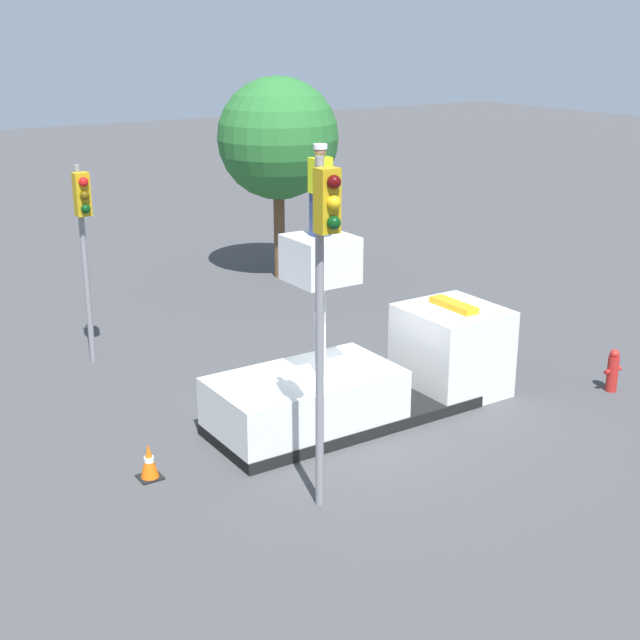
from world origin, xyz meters
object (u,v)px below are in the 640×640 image
at_px(traffic_light_pole, 324,271).
at_px(traffic_light_across, 84,226).
at_px(fire_hydrant, 613,371).
at_px(bucket_truck, 369,376).
at_px(traffic_cone_rear, 149,462).
at_px(tree_left_bg, 278,139).
at_px(worker, 320,190).

height_order(traffic_light_pole, traffic_light_across, traffic_light_pole).
distance_m(traffic_light_across, fire_hydrant, 12.57).
bearing_deg(bucket_truck, traffic_cone_rear, -178.67).
bearing_deg(tree_left_bg, traffic_cone_rear, -130.57).
bearing_deg(traffic_cone_rear, bucket_truck, 1.33).
bearing_deg(tree_left_bg, traffic_light_pole, -117.81).
bearing_deg(worker, bucket_truck, 0.00).
xyz_separation_m(worker, traffic_cone_rear, (-3.80, -0.12, -4.58)).
distance_m(worker, tree_left_bg, 11.67).
bearing_deg(traffic_light_pole, traffic_light_across, 95.83).
bearing_deg(traffic_light_pole, bucket_truck, 43.00).
height_order(worker, traffic_light_across, worker).
xyz_separation_m(traffic_light_pole, tree_left_bg, (6.93, 13.14, 0.27)).
bearing_deg(tree_left_bg, traffic_light_across, -151.13).
relative_size(worker, tree_left_bg, 0.27).
xyz_separation_m(fire_hydrant, traffic_cone_rear, (-10.35, 1.87, -0.16)).
height_order(traffic_light_across, traffic_cone_rear, traffic_light_across).
relative_size(bucket_truck, traffic_light_pole, 1.13).
bearing_deg(worker, traffic_light_pole, -122.08).
height_order(traffic_light_pole, tree_left_bg, tree_left_bg).
height_order(traffic_light_across, tree_left_bg, tree_left_bg).
xyz_separation_m(fire_hydrant, tree_left_bg, (-1.33, 12.41, 3.99)).
height_order(traffic_cone_rear, tree_left_bg, tree_left_bg).
relative_size(traffic_light_across, fire_hydrant, 4.84).
bearing_deg(tree_left_bg, worker, -116.63).
distance_m(traffic_light_across, tree_left_bg, 9.01).
xyz_separation_m(traffic_light_pole, traffic_light_across, (-0.90, 8.82, -0.78)).
xyz_separation_m(worker, fire_hydrant, (6.56, -1.99, -4.41)).
height_order(bucket_truck, traffic_cone_rear, bucket_truck).
distance_m(bucket_truck, worker, 4.21).
bearing_deg(traffic_cone_rear, traffic_light_across, 79.18).
relative_size(worker, traffic_light_pole, 0.29).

